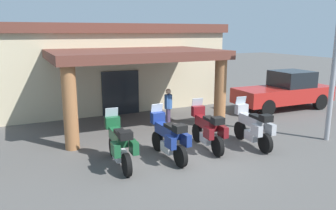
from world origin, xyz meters
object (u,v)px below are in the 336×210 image
at_px(motorcycle_maroon, 208,129).
at_px(pedestrian, 168,105).
at_px(motel_building, 106,64).
at_px(pickup_truck_red, 285,91).
at_px(motorcycle_silver, 253,127).
at_px(motorcycle_green, 119,144).
at_px(motorcycle_blue, 169,137).

xyz_separation_m(motorcycle_maroon, pedestrian, (-0.01, 2.92, 0.24)).
height_order(motel_building, pickup_truck_red, motel_building).
relative_size(motel_building, motorcycle_silver, 5.47).
bearing_deg(pedestrian, motorcycle_maroon, 129.83).
bearing_deg(motel_building, pedestrian, -78.90).
relative_size(motorcycle_green, motorcycle_maroon, 1.00).
xyz_separation_m(motorcycle_silver, pickup_truck_red, (5.30, 3.71, 0.24)).
xyz_separation_m(motel_building, motorcycle_silver, (2.53, -9.00, -1.50)).
relative_size(pedestrian, pickup_truck_red, 0.31).
xyz_separation_m(motorcycle_maroon, pickup_truck_red, (6.88, 3.25, 0.24)).
bearing_deg(motorcycle_maroon, pedestrian, 7.32).
bearing_deg(pickup_truck_red, motorcycle_green, -158.60).
xyz_separation_m(motorcycle_green, motorcycle_blue, (1.58, -0.10, 0.00)).
height_order(motorcycle_green, pedestrian, pedestrian).
xyz_separation_m(motorcycle_blue, pickup_truck_red, (8.46, 3.46, 0.24)).
distance_m(pedestrian, pickup_truck_red, 6.90).
xyz_separation_m(motorcycle_green, pedestrian, (3.15, 3.02, 0.24)).
relative_size(motorcycle_maroon, motorcycle_silver, 1.00).
height_order(motorcycle_green, motorcycle_blue, same).
bearing_deg(motorcycle_blue, motorcycle_maroon, -83.11).
distance_m(motorcycle_maroon, motorcycle_silver, 1.64).
bearing_deg(motorcycle_green, pickup_truck_red, -67.49).
bearing_deg(motorcycle_blue, motorcycle_silver, -95.14).
bearing_deg(motorcycle_green, motorcycle_maroon, -84.09).
bearing_deg(pickup_truck_red, pedestrian, -174.32).
xyz_separation_m(pedestrian, pickup_truck_red, (6.89, 0.33, -0.01)).
relative_size(motorcycle_blue, motorcycle_silver, 1.00).
distance_m(motel_building, pickup_truck_red, 9.53).
height_order(motorcycle_maroon, motorcycle_silver, same).
relative_size(motorcycle_maroon, pickup_truck_red, 0.42).
bearing_deg(motorcycle_silver, pickup_truck_red, -47.77).
relative_size(motorcycle_green, motorcycle_blue, 1.00).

